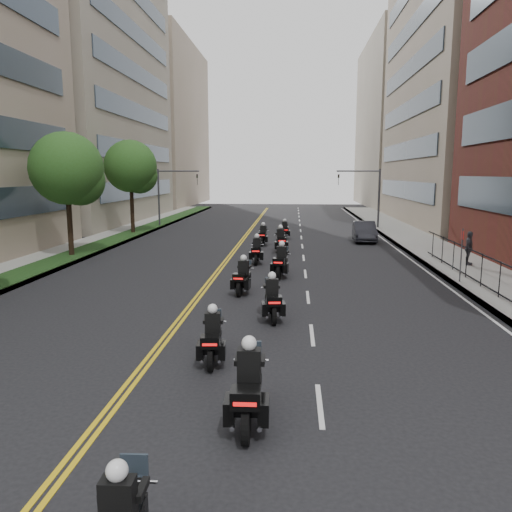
{
  "coord_description": "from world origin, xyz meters",
  "views": [
    {
      "loc": [
        2.56,
        -5.65,
        5.18
      ],
      "look_at": [
        0.94,
        15.65,
        1.64
      ],
      "focal_mm": 35.0,
      "sensor_mm": 36.0,
      "label": 1
    }
  ],
  "objects_px": {
    "motorcycle_5": "(281,263)",
    "motorcycle_9": "(285,231)",
    "pedestrian_c": "(469,248)",
    "motorcycle_6": "(257,252)",
    "motorcycle_1": "(249,390)",
    "motorcycle_4": "(243,278)",
    "motorcycle_8": "(263,236)",
    "parked_sedan": "(364,231)",
    "motorcycle_2": "(213,340)",
    "motorcycle_7": "(281,242)",
    "motorcycle_3": "(272,301)"
  },
  "relations": [
    {
      "from": "motorcycle_5",
      "to": "motorcycle_9",
      "type": "bearing_deg",
      "value": 97.53
    },
    {
      "from": "motorcycle_4",
      "to": "parked_sedan",
      "type": "bearing_deg",
      "value": 73.08
    },
    {
      "from": "pedestrian_c",
      "to": "motorcycle_6",
      "type": "bearing_deg",
      "value": 112.13
    },
    {
      "from": "motorcycle_3",
      "to": "motorcycle_8",
      "type": "distance_m",
      "value": 18.78
    },
    {
      "from": "motorcycle_1",
      "to": "motorcycle_2",
      "type": "xyz_separation_m",
      "value": [
        -1.31,
        3.39,
        -0.1
      ]
    },
    {
      "from": "motorcycle_4",
      "to": "pedestrian_c",
      "type": "distance_m",
      "value": 13.77
    },
    {
      "from": "motorcycle_5",
      "to": "parked_sedan",
      "type": "height_order",
      "value": "motorcycle_5"
    },
    {
      "from": "motorcycle_1",
      "to": "motorcycle_7",
      "type": "xyz_separation_m",
      "value": [
        0.05,
        22.95,
        -0.01
      ]
    },
    {
      "from": "motorcycle_8",
      "to": "motorcycle_9",
      "type": "bearing_deg",
      "value": 70.38
    },
    {
      "from": "parked_sedan",
      "to": "motorcycle_9",
      "type": "bearing_deg",
      "value": 171.97
    },
    {
      "from": "motorcycle_2",
      "to": "motorcycle_8",
      "type": "height_order",
      "value": "motorcycle_8"
    },
    {
      "from": "motorcycle_2",
      "to": "motorcycle_7",
      "type": "relative_size",
      "value": 0.88
    },
    {
      "from": "motorcycle_4",
      "to": "motorcycle_8",
      "type": "relative_size",
      "value": 1.01
    },
    {
      "from": "motorcycle_5",
      "to": "motorcycle_9",
      "type": "xyz_separation_m",
      "value": [
        -0.1,
        15.12,
        -0.09
      ]
    },
    {
      "from": "motorcycle_2",
      "to": "motorcycle_5",
      "type": "relative_size",
      "value": 0.89
    },
    {
      "from": "motorcycle_8",
      "to": "motorcycle_4",
      "type": "bearing_deg",
      "value": -88.07
    },
    {
      "from": "motorcycle_5",
      "to": "motorcycle_9",
      "type": "relative_size",
      "value": 1.15
    },
    {
      "from": "motorcycle_9",
      "to": "motorcycle_2",
      "type": "bearing_deg",
      "value": -98.4
    },
    {
      "from": "motorcycle_6",
      "to": "motorcycle_8",
      "type": "bearing_deg",
      "value": 90.12
    },
    {
      "from": "motorcycle_6",
      "to": "motorcycle_8",
      "type": "relative_size",
      "value": 1.03
    },
    {
      "from": "motorcycle_5",
      "to": "pedestrian_c",
      "type": "xyz_separation_m",
      "value": [
        10.32,
        3.34,
        0.37
      ]
    },
    {
      "from": "motorcycle_6",
      "to": "parked_sedan",
      "type": "bearing_deg",
      "value": 52.77
    },
    {
      "from": "motorcycle_5",
      "to": "motorcycle_7",
      "type": "distance_m",
      "value": 7.87
    },
    {
      "from": "motorcycle_7",
      "to": "pedestrian_c",
      "type": "xyz_separation_m",
      "value": [
        10.55,
        -4.53,
        0.36
      ]
    },
    {
      "from": "motorcycle_3",
      "to": "pedestrian_c",
      "type": "distance_m",
      "value": 15.03
    },
    {
      "from": "motorcycle_6",
      "to": "motorcycle_5",
      "type": "bearing_deg",
      "value": -68.7
    },
    {
      "from": "pedestrian_c",
      "to": "motorcycle_7",
      "type": "bearing_deg",
      "value": 90.91
    },
    {
      "from": "motorcycle_7",
      "to": "motorcycle_3",
      "type": "bearing_deg",
      "value": -95.76
    },
    {
      "from": "motorcycle_4",
      "to": "motorcycle_8",
      "type": "bearing_deg",
      "value": 96.71
    },
    {
      "from": "motorcycle_8",
      "to": "motorcycle_5",
      "type": "bearing_deg",
      "value": -80.06
    },
    {
      "from": "parked_sedan",
      "to": "motorcycle_6",
      "type": "bearing_deg",
      "value": -123.74
    },
    {
      "from": "motorcycle_4",
      "to": "pedestrian_c",
      "type": "xyz_separation_m",
      "value": [
        11.89,
        6.94,
        0.42
      ]
    },
    {
      "from": "motorcycle_1",
      "to": "motorcycle_3",
      "type": "xyz_separation_m",
      "value": [
        0.16,
        7.62,
        -0.06
      ]
    },
    {
      "from": "motorcycle_6",
      "to": "motorcycle_4",
      "type": "bearing_deg",
      "value": -91.11
    },
    {
      "from": "motorcycle_1",
      "to": "motorcycle_4",
      "type": "height_order",
      "value": "motorcycle_1"
    },
    {
      "from": "motorcycle_5",
      "to": "pedestrian_c",
      "type": "bearing_deg",
      "value": 25.09
    },
    {
      "from": "parked_sedan",
      "to": "motorcycle_3",
      "type": "bearing_deg",
      "value": -103.25
    },
    {
      "from": "motorcycle_3",
      "to": "motorcycle_4",
      "type": "bearing_deg",
      "value": 103.48
    },
    {
      "from": "motorcycle_9",
      "to": "motorcycle_4",
      "type": "bearing_deg",
      "value": -99.71
    },
    {
      "from": "motorcycle_5",
      "to": "parked_sedan",
      "type": "xyz_separation_m",
      "value": [
        6.05,
        13.94,
        0.04
      ]
    },
    {
      "from": "motorcycle_1",
      "to": "motorcycle_6",
      "type": "distance_m",
      "value": 18.88
    },
    {
      "from": "motorcycle_3",
      "to": "pedestrian_c",
      "type": "bearing_deg",
      "value": 38.86
    },
    {
      "from": "motorcycle_7",
      "to": "pedestrian_c",
      "type": "distance_m",
      "value": 11.49
    },
    {
      "from": "motorcycle_7",
      "to": "motorcycle_8",
      "type": "bearing_deg",
      "value": 105.94
    },
    {
      "from": "motorcycle_8",
      "to": "parked_sedan",
      "type": "height_order",
      "value": "motorcycle_8"
    },
    {
      "from": "motorcycle_4",
      "to": "motorcycle_5",
      "type": "xyz_separation_m",
      "value": [
        1.57,
        3.6,
        0.05
      ]
    },
    {
      "from": "motorcycle_2",
      "to": "pedestrian_c",
      "type": "height_order",
      "value": "pedestrian_c"
    },
    {
      "from": "motorcycle_1",
      "to": "motorcycle_8",
      "type": "relative_size",
      "value": 1.12
    },
    {
      "from": "motorcycle_8",
      "to": "motorcycle_9",
      "type": "height_order",
      "value": "motorcycle_8"
    },
    {
      "from": "parked_sedan",
      "to": "motorcycle_7",
      "type": "bearing_deg",
      "value": -133.14
    }
  ]
}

